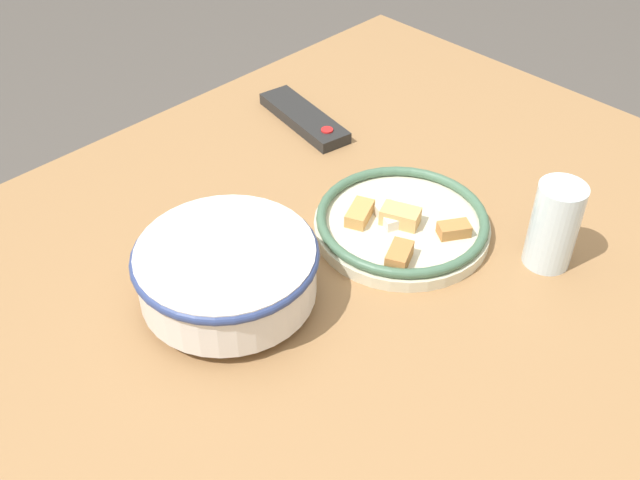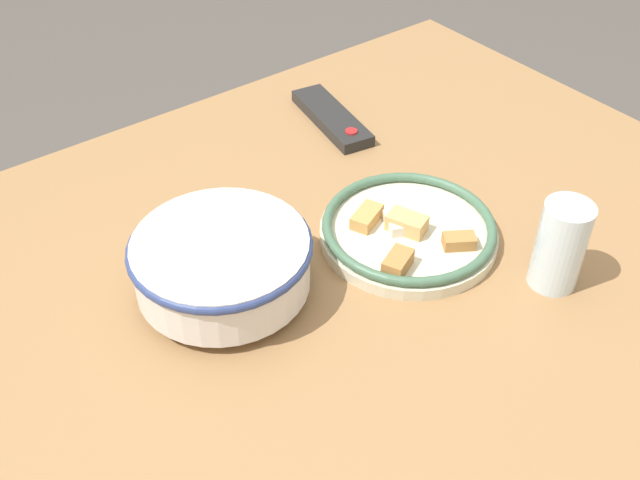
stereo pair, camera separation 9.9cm
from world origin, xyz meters
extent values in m
cube|color=olive|center=(0.00, 0.00, 0.69)|extent=(1.25, 1.05, 0.04)
cylinder|color=olive|center=(0.56, 0.45, 0.33)|extent=(0.06, 0.06, 0.67)
cylinder|color=silver|center=(-0.17, 0.07, 0.71)|extent=(0.10, 0.10, 0.02)
cylinder|color=silver|center=(-0.17, 0.07, 0.76)|extent=(0.22, 0.22, 0.07)
cylinder|color=#B75B23|center=(-0.17, 0.07, 0.75)|extent=(0.20, 0.20, 0.06)
torus|color=navy|center=(-0.17, 0.07, 0.78)|extent=(0.23, 0.23, 0.01)
cylinder|color=beige|center=(0.09, 0.01, 0.72)|extent=(0.25, 0.25, 0.02)
torus|color=#42664C|center=(0.09, 0.01, 0.73)|extent=(0.25, 0.25, 0.01)
cube|color=tan|center=(0.09, 0.01, 0.73)|extent=(0.04, 0.05, 0.02)
cube|color=tan|center=(0.09, 0.01, 0.74)|extent=(0.05, 0.06, 0.02)
cube|color=#B2753D|center=(0.12, -0.06, 0.73)|extent=(0.05, 0.04, 0.02)
cube|color=silver|center=(0.08, 0.02, 0.73)|extent=(0.05, 0.06, 0.02)
cube|color=tan|center=(0.05, 0.06, 0.73)|extent=(0.06, 0.05, 0.02)
cube|color=#B2753D|center=(0.02, -0.05, 0.74)|extent=(0.05, 0.05, 0.02)
cube|color=black|center=(0.20, 0.32, 0.72)|extent=(0.09, 0.21, 0.02)
cylinder|color=red|center=(0.18, 0.25, 0.73)|extent=(0.02, 0.02, 0.00)
cylinder|color=silver|center=(0.18, -0.17, 0.77)|extent=(0.06, 0.06, 0.13)
camera|label=1|loc=(-0.58, -0.50, 1.40)|focal=42.00mm
camera|label=2|loc=(-0.50, -0.56, 1.40)|focal=42.00mm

